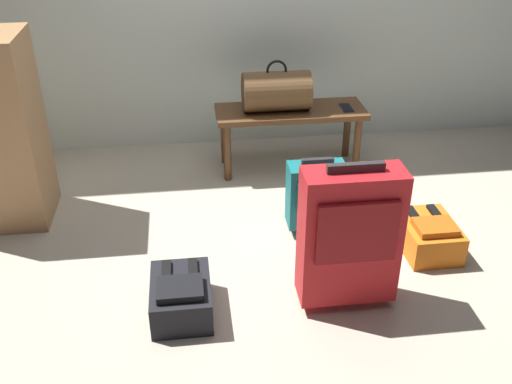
# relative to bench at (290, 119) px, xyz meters

# --- Properties ---
(ground_plane) EXTENTS (6.60, 6.60, 0.00)m
(ground_plane) POSITION_rel_bench_xyz_m (-0.31, -1.06, -0.36)
(ground_plane) COLOR #B2A893
(bench) EXTENTS (1.00, 0.36, 0.43)m
(bench) POSITION_rel_bench_xyz_m (0.00, 0.00, 0.00)
(bench) COLOR brown
(bench) RESTS_ON ground
(duffel_bag_brown) EXTENTS (0.44, 0.26, 0.34)m
(duffel_bag_brown) POSITION_rel_bench_xyz_m (-0.10, 0.00, 0.20)
(duffel_bag_brown) COLOR brown
(duffel_bag_brown) RESTS_ON bench
(cell_phone) EXTENTS (0.07, 0.14, 0.01)m
(cell_phone) POSITION_rel_bench_xyz_m (0.37, -0.03, 0.07)
(cell_phone) COLOR #191E4C
(cell_phone) RESTS_ON bench
(suitcase_upright_red) EXTENTS (0.46, 0.21, 0.75)m
(suitcase_upright_red) POSITION_rel_bench_xyz_m (0.01, -1.46, 0.02)
(suitcase_upright_red) COLOR red
(suitcase_upright_red) RESTS_ON ground
(suitcase_small_teal) EXTENTS (0.32, 0.19, 0.46)m
(suitcase_small_teal) POSITION_rel_bench_xyz_m (0.00, -0.82, -0.12)
(suitcase_small_teal) COLOR #14666B
(suitcase_small_teal) RESTS_ON ground
(backpack_orange) EXTENTS (0.28, 0.38, 0.21)m
(backpack_orange) POSITION_rel_bench_xyz_m (0.58, -1.09, -0.27)
(backpack_orange) COLOR orange
(backpack_orange) RESTS_ON ground
(backpack_dark) EXTENTS (0.28, 0.38, 0.21)m
(backpack_dark) POSITION_rel_bench_xyz_m (-0.77, -1.43, -0.27)
(backpack_dark) COLOR black
(backpack_dark) RESTS_ON ground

